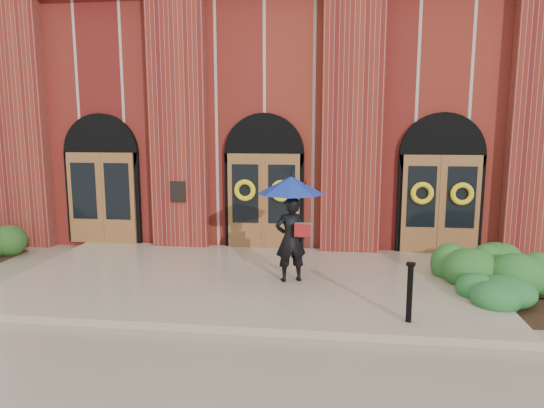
# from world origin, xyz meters

# --- Properties ---
(ground) EXTENTS (90.00, 90.00, 0.00)m
(ground) POSITION_xyz_m (0.00, 0.00, 0.00)
(ground) COLOR gray
(ground) RESTS_ON ground
(landing) EXTENTS (10.00, 5.30, 0.15)m
(landing) POSITION_xyz_m (0.00, 0.15, 0.07)
(landing) COLOR tan
(landing) RESTS_ON ground
(church_building) EXTENTS (16.20, 12.53, 7.00)m
(church_building) POSITION_xyz_m (0.00, 8.78, 3.50)
(church_building) COLOR maroon
(church_building) RESTS_ON ground
(man_with_umbrella) EXTENTS (1.76, 1.76, 2.20)m
(man_with_umbrella) POSITION_xyz_m (0.96, -0.02, 1.69)
(man_with_umbrella) COLOR black
(man_with_umbrella) RESTS_ON landing
(metal_post) EXTENTS (0.17, 0.17, 1.00)m
(metal_post) POSITION_xyz_m (3.08, -1.94, 0.68)
(metal_post) COLOR black
(metal_post) RESTS_ON landing
(hedge_wall_right) EXTENTS (3.16, 1.26, 0.81)m
(hedge_wall_right) POSITION_xyz_m (5.61, 0.50, 0.41)
(hedge_wall_right) COLOR #245A1F
(hedge_wall_right) RESTS_ON ground
(hedge_front_right) EXTENTS (1.50, 1.28, 0.53)m
(hedge_front_right) POSITION_xyz_m (5.10, -0.91, 0.26)
(hedge_front_right) COLOR #215B25
(hedge_front_right) RESTS_ON ground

